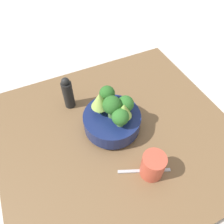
{
  "coord_description": "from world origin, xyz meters",
  "views": [
    {
      "loc": [
        -0.21,
        -0.41,
        0.72
      ],
      "look_at": [
        -0.01,
        0.03,
        0.13
      ],
      "focal_mm": 35.0,
      "sensor_mm": 36.0,
      "label": 1
    }
  ],
  "objects_px": {
    "cup": "(153,166)",
    "fork": "(144,171)",
    "bowl": "(112,121)",
    "pepper_mill": "(68,93)"
  },
  "relations": [
    {
      "from": "fork",
      "to": "pepper_mill",
      "type": "bearing_deg",
      "value": 108.85
    },
    {
      "from": "cup",
      "to": "fork",
      "type": "bearing_deg",
      "value": 148.32
    },
    {
      "from": "pepper_mill",
      "to": "cup",
      "type": "bearing_deg",
      "value": -69.22
    },
    {
      "from": "pepper_mill",
      "to": "fork",
      "type": "bearing_deg",
      "value": -71.15
    },
    {
      "from": "cup",
      "to": "pepper_mill",
      "type": "relative_size",
      "value": 0.64
    },
    {
      "from": "bowl",
      "to": "cup",
      "type": "height_order",
      "value": "cup"
    },
    {
      "from": "cup",
      "to": "fork",
      "type": "relative_size",
      "value": 0.58
    },
    {
      "from": "bowl",
      "to": "cup",
      "type": "xyz_separation_m",
      "value": [
        0.04,
        -0.22,
        0.01
      ]
    },
    {
      "from": "bowl",
      "to": "cup",
      "type": "relative_size",
      "value": 2.21
    },
    {
      "from": "bowl",
      "to": "pepper_mill",
      "type": "xyz_separation_m",
      "value": [
        -0.11,
        0.18,
        0.03
      ]
    }
  ]
}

